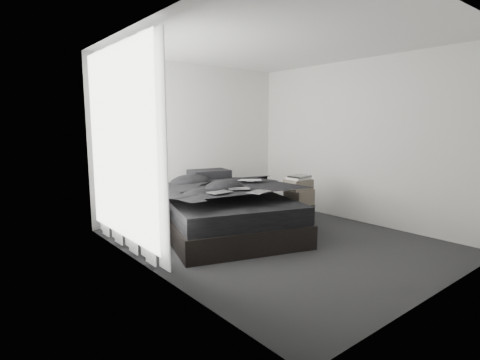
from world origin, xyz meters
TOP-DOWN VIEW (x-y plane):
  - floor at (0.00, 0.00)m, footprint 3.60×4.20m
  - ceiling at (0.00, 0.00)m, footprint 3.60×4.20m
  - wall_back at (0.00, 2.10)m, footprint 3.60×0.01m
  - wall_front at (0.00, -2.10)m, footprint 3.60×0.01m
  - wall_left at (-1.80, 0.00)m, footprint 0.01×4.20m
  - wall_right at (1.80, 0.00)m, footprint 0.01×4.20m
  - window_left at (-1.78, 0.90)m, footprint 0.02×2.00m
  - curtain_left at (-1.73, 0.90)m, footprint 0.06×2.12m
  - bed at (-0.33, 0.74)m, footprint 2.30×2.65m
  - mattress at (-0.33, 0.74)m, footprint 2.22×2.57m
  - duvet at (-0.35, 0.69)m, footprint 2.16×2.33m
  - pillow_lower at (-0.12, 1.59)m, footprint 0.78×0.64m
  - pillow_upper at (-0.05, 1.55)m, footprint 0.71×0.55m
  - laptop at (0.08, 0.67)m, footprint 0.43×0.40m
  - comic_a at (-0.77, 0.25)m, footprint 0.30×0.21m
  - comic_b at (-0.41, 0.31)m, footprint 0.34×0.30m
  - comic_c at (-0.37, -0.04)m, footprint 0.33×0.26m
  - side_stand at (-1.39, 0.90)m, footprint 0.38×0.38m
  - papers at (-1.38, 0.89)m, footprint 0.30×0.25m
  - floor_books at (-1.03, 0.65)m, footprint 0.15×0.20m
  - box_lower at (0.88, 0.42)m, footprint 0.43×0.34m
  - box_mid at (0.89, 0.41)m, footprint 0.42×0.34m
  - box_upper at (0.87, 0.42)m, footprint 0.40×0.33m
  - art_book_white at (0.88, 0.42)m, footprint 0.33×0.27m
  - art_book_snake at (0.89, 0.41)m, footprint 0.34×0.28m

SIDE VIEW (x-z plane):
  - floor at x=0.00m, z-range -0.01..0.01m
  - floor_books at x=-1.03m, z-range 0.00..0.13m
  - bed at x=-0.33m, z-range 0.00..0.30m
  - box_lower at x=0.88m, z-range 0.00..0.32m
  - side_stand at x=-1.39m, z-range 0.00..0.69m
  - mattress at x=-0.33m, z-range 0.30..0.54m
  - box_mid at x=0.89m, z-range 0.32..0.56m
  - pillow_lower at x=-0.12m, z-range 0.54..0.70m
  - box_upper at x=0.87m, z-range 0.56..0.72m
  - duvet at x=-0.35m, z-range 0.54..0.81m
  - papers at x=-1.38m, z-range 0.69..0.70m
  - art_book_white at x=0.88m, z-range 0.72..0.76m
  - pillow_upper at x=-0.05m, z-range 0.70..0.84m
  - art_book_snake at x=0.89m, z-range 0.76..0.79m
  - comic_a at x=-0.77m, z-range 0.81..0.81m
  - comic_b at x=-0.41m, z-range 0.81..0.82m
  - laptop at x=0.08m, z-range 0.81..0.83m
  - comic_c at x=-0.37m, z-range 0.82..0.83m
  - curtain_left at x=-1.73m, z-range 0.04..2.52m
  - wall_back at x=0.00m, z-range 0.00..2.60m
  - wall_front at x=0.00m, z-range 0.00..2.60m
  - wall_left at x=-1.80m, z-range 0.00..2.60m
  - wall_right at x=1.80m, z-range 0.00..2.60m
  - window_left at x=-1.78m, z-range 0.20..2.50m
  - ceiling at x=0.00m, z-range 2.60..2.60m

